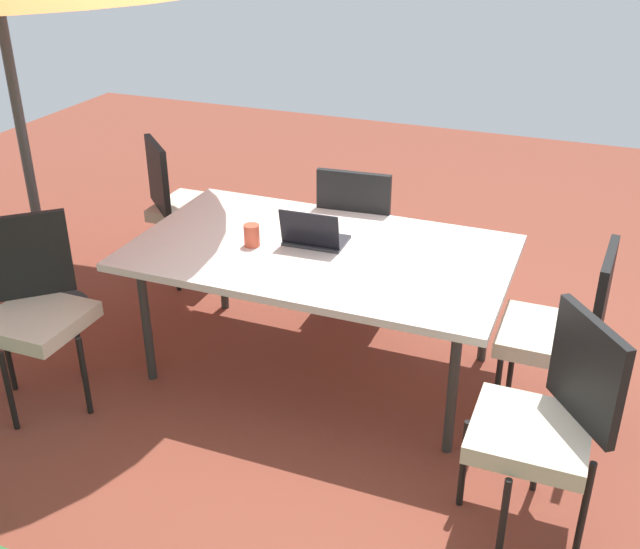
{
  "coord_description": "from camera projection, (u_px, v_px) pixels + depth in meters",
  "views": [
    {
      "loc": [
        -1.33,
        3.36,
        2.43
      ],
      "look_at": [
        0.0,
        0.0,
        0.59
      ],
      "focal_mm": 42.92,
      "sensor_mm": 36.0,
      "label": 1
    }
  ],
  "objects": [
    {
      "name": "chair_northeast",
      "position": [
        34.0,
        304.0,
        3.85
      ],
      "size": [
        0.59,
        0.59,
        0.98
      ],
      "rotation": [
        0.0,
        0.0,
        3.88
      ],
      "color": "beige",
      "rests_on": "ground_plane"
    },
    {
      "name": "ground_plane",
      "position": [
        320.0,
        370.0,
        4.33
      ],
      "size": [
        10.0,
        10.0,
        0.02
      ],
      "primitive_type": "cube",
      "color": "brown"
    },
    {
      "name": "chair_south",
      "position": [
        359.0,
        231.0,
        4.67
      ],
      "size": [
        0.47,
        0.48,
        0.98
      ],
      "rotation": [
        0.0,
        0.0,
        0.08
      ],
      "color": "beige",
      "rests_on": "ground_plane"
    },
    {
      "name": "cup",
      "position": [
        252.0,
        235.0,
        4.0
      ],
      "size": [
        0.08,
        0.08,
        0.12
      ],
      "primitive_type": "cylinder",
      "color": "#CC4C33",
      "rests_on": "dining_table"
    },
    {
      "name": "laptop",
      "position": [
        314.0,
        237.0,
        4.02
      ],
      "size": [
        0.33,
        0.26,
        0.21
      ],
      "rotation": [
        0.0,
        0.0,
        0.04
      ],
      "color": "#2D2D33",
      "rests_on": "dining_table"
    },
    {
      "name": "chair_northwest",
      "position": [
        546.0,
        419.0,
        3.03
      ],
      "size": [
        0.58,
        0.58,
        0.98
      ],
      "rotation": [
        0.0,
        0.0,
        2.21
      ],
      "color": "beige",
      "rests_on": "ground_plane"
    },
    {
      "name": "dining_table",
      "position": [
        320.0,
        257.0,
        4.01
      ],
      "size": [
        1.96,
        1.16,
        0.74
      ],
      "color": "silver",
      "rests_on": "ground_plane"
    },
    {
      "name": "chair_west",
      "position": [
        563.0,
        328.0,
        3.65
      ],
      "size": [
        0.47,
        0.46,
        0.98
      ],
      "rotation": [
        0.0,
        0.0,
        1.51
      ],
      "color": "beige",
      "rests_on": "ground_plane"
    },
    {
      "name": "chair_southeast",
      "position": [
        183.0,
        202.0,
        5.11
      ],
      "size": [
        0.59,
        0.59,
        0.98
      ],
      "rotation": [
        0.0,
        0.0,
        5.51
      ],
      "color": "beige",
      "rests_on": "ground_plane"
    }
  ]
}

